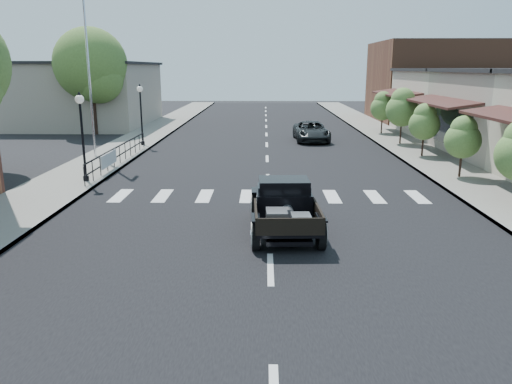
{
  "coord_description": "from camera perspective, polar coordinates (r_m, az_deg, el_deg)",
  "views": [
    {
      "loc": [
        -0.16,
        -14.21,
        4.73
      ],
      "look_at": [
        -0.41,
        0.74,
        1.0
      ],
      "focal_mm": 35.0,
      "sensor_mm": 36.0,
      "label": 1
    }
  ],
  "objects": [
    {
      "name": "hotrod_pickup",
      "position": [
        14.73,
        3.23,
        -1.54
      ],
      "size": [
        2.3,
        4.63,
        1.58
      ],
      "primitive_type": null,
      "rotation": [
        0.0,
        0.0,
        0.04
      ],
      "color": "black",
      "rests_on": "ground"
    },
    {
      "name": "sidewalk_left",
      "position": [
        30.73,
        -14.86,
        4.83
      ],
      "size": [
        3.0,
        80.0,
        0.15
      ],
      "primitive_type": "cube",
      "color": "gray",
      "rests_on": "ground"
    },
    {
      "name": "road",
      "position": [
        29.59,
        1.25,
        4.83
      ],
      "size": [
        14.0,
        80.0,
        0.02
      ],
      "primitive_type": "cube",
      "color": "black",
      "rests_on": "ground"
    },
    {
      "name": "small_tree_c",
      "position": [
        28.06,
        18.63,
        6.65
      ],
      "size": [
        1.61,
        1.61,
        2.68
      ],
      "primitive_type": null,
      "color": "#517837",
      "rests_on": "sidewalk_right"
    },
    {
      "name": "far_building_right",
      "position": [
        48.81,
        20.1,
        11.74
      ],
      "size": [
        11.0,
        10.0,
        7.0
      ],
      "primitive_type": "cube",
      "color": "brown",
      "rests_on": "ground"
    },
    {
      "name": "lamp_post_c",
      "position": [
        31.23,
        -12.98,
        8.6
      ],
      "size": [
        0.36,
        0.36,
        3.66
      ],
      "primitive_type": null,
      "color": "black",
      "rests_on": "sidewalk_left"
    },
    {
      "name": "banner",
      "position": [
        23.69,
        -16.42,
        3.03
      ],
      "size": [
        0.04,
        2.2,
        0.6
      ],
      "primitive_type": null,
      "color": "silver",
      "rests_on": "sidewalk_left"
    },
    {
      "name": "storefront_far",
      "position": [
        39.34,
        23.94,
        9.21
      ],
      "size": [
        10.0,
        9.0,
        4.5
      ],
      "primitive_type": "cube",
      "color": "#B8AC9B",
      "rests_on": "ground"
    },
    {
      "name": "road_markings",
      "position": [
        24.67,
        1.31,
        2.95
      ],
      "size": [
        12.0,
        60.0,
        0.06
      ],
      "primitive_type": null,
      "color": "silver",
      "rests_on": "ground"
    },
    {
      "name": "small_tree_b",
      "position": [
        23.12,
        22.48,
        4.7
      ],
      "size": [
        1.52,
        1.52,
        2.53
      ],
      "primitive_type": null,
      "color": "#517837",
      "rests_on": "sidewalk_right"
    },
    {
      "name": "small_tree_d",
      "position": [
        32.29,
        16.31,
        8.24
      ],
      "size": [
        1.97,
        1.97,
        3.29
      ],
      "primitive_type": null,
      "color": "#517837",
      "rests_on": "sidewalk_right"
    },
    {
      "name": "low_building_left",
      "position": [
        44.8,
        -18.72,
        10.44
      ],
      "size": [
        10.0,
        12.0,
        5.0
      ],
      "primitive_type": "cube",
      "color": "#A99E8E",
      "rests_on": "ground"
    },
    {
      "name": "second_car",
      "position": [
        33.35,
        6.34,
        6.88
      ],
      "size": [
        2.27,
        4.68,
        1.28
      ],
      "primitive_type": "imported",
      "rotation": [
        0.0,
        0.0,
        0.03
      ],
      "color": "black",
      "rests_on": "ground"
    },
    {
      "name": "ground",
      "position": [
        14.98,
        1.53,
        -4.41
      ],
      "size": [
        120.0,
        120.0,
        0.0
      ],
      "primitive_type": "plane",
      "color": "black",
      "rests_on": "ground"
    },
    {
      "name": "sidewalk_right",
      "position": [
        30.82,
        17.32,
        4.69
      ],
      "size": [
        3.0,
        80.0,
        0.15
      ],
      "primitive_type": "cube",
      "color": "gray",
      "rests_on": "ground"
    },
    {
      "name": "big_tree_far",
      "position": [
        38.27,
        -18.27,
        11.9
      ],
      "size": [
        5.14,
        5.14,
        7.55
      ],
      "primitive_type": null,
      "color": "#4A6C2E",
      "rests_on": "ground"
    },
    {
      "name": "small_tree_e",
      "position": [
        37.24,
        14.24,
        8.73
      ],
      "size": [
        1.71,
        1.71,
        2.86
      ],
      "primitive_type": null,
      "color": "#517837",
      "rests_on": "sidewalk_right"
    },
    {
      "name": "flagpole",
      "position": [
        27.74,
        -18.73,
        15.03
      ],
      "size": [
        0.12,
        0.12,
        10.83
      ],
      "primitive_type": "cylinder",
      "color": "silver",
      "rests_on": "sidewalk_left"
    },
    {
      "name": "lamp_post_b",
      "position": [
        21.71,
        -19.2,
        5.95
      ],
      "size": [
        0.36,
        0.36,
        3.66
      ],
      "primitive_type": null,
      "color": "black",
      "rests_on": "sidewalk_left"
    },
    {
      "name": "railing",
      "position": [
        25.57,
        -15.32,
        4.33
      ],
      "size": [
        0.08,
        10.0,
        1.0
      ],
      "primitive_type": null,
      "color": "black",
      "rests_on": "sidewalk_left"
    }
  ]
}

